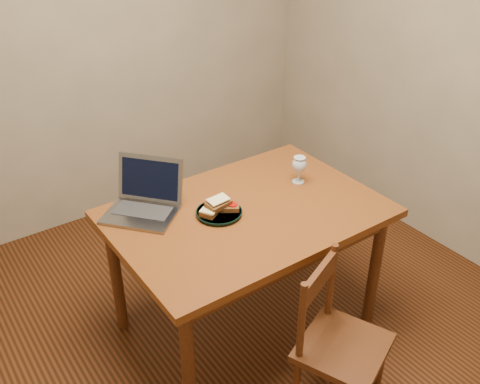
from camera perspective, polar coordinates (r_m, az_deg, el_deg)
floor at (r=3.00m, az=-0.17°, el=-15.19°), size 3.20×3.20×0.02m
back_wall at (r=3.63m, az=-15.61°, el=16.20°), size 3.20×0.02×2.60m
right_wall at (r=3.39m, az=23.36°, el=13.89°), size 0.02×3.20×2.60m
table at (r=2.65m, az=0.73°, el=-3.52°), size 1.30×0.90×0.74m
chair at (r=2.43m, az=10.58°, el=-14.99°), size 0.48×0.47×0.40m
plate at (r=2.57m, az=-2.24°, el=-2.24°), size 0.22×0.22×0.02m
sandwich_cheese at (r=2.54m, az=-3.09°, el=-1.87°), size 0.14×0.12×0.04m
sandwich_tomato at (r=2.57m, az=-1.33°, el=-1.54°), size 0.13×0.12×0.03m
sandwich_top at (r=2.54m, az=-2.33°, el=-1.17°), size 0.13×0.09×0.04m
milk_glass at (r=2.82m, az=6.31°, el=2.39°), size 0.08×0.08×0.15m
laptop at (r=2.62m, az=-10.11°, el=-0.59°), size 0.45×0.45×0.24m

